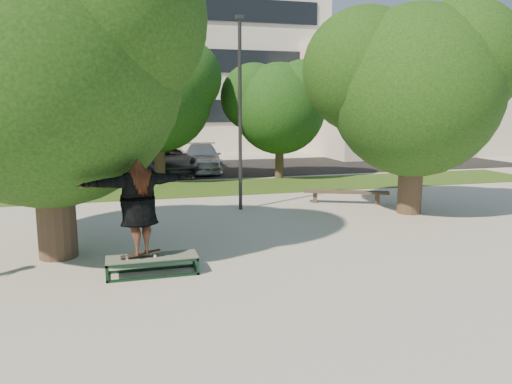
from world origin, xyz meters
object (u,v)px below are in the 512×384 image
object	(u,v)px
bench	(346,193)
car_dark	(106,156)
grind_box	(152,265)
car_silver_a	(10,162)
car_grey	(167,160)
car_silver_b	(202,158)
tree_left	(41,54)
tree_right	(412,81)
lamppost	(240,112)

from	to	relation	value
bench	car_dark	bearing A→B (deg)	149.41
grind_box	car_silver_a	bearing A→B (deg)	108.68
car_grey	car_dark	bearing A→B (deg)	143.43
bench	car_silver_b	xyz separation A→B (m)	(-3.34, 10.00, 0.32)
grind_box	car_silver_b	bearing A→B (deg)	76.82
car_silver_a	car_grey	xyz separation A→B (m)	(7.37, -0.84, -0.04)
tree_left	car_grey	bearing A→B (deg)	73.89
tree_left	bench	xyz separation A→B (m)	(9.06, 3.86, -4.05)
grind_box	bench	size ratio (longest dim) A/B	0.64
car_grey	tree_right	bearing A→B (deg)	-65.84
car_dark	car_grey	xyz separation A→B (m)	(2.98, -1.87, -0.11)
lamppost	car_silver_b	world-z (taller)	lamppost
tree_right	car_dark	xyz separation A→B (m)	(-9.28, 13.42, -3.29)
tree_right	grind_box	distance (m)	9.85
tree_left	car_silver_b	size ratio (longest dim) A/B	1.49
tree_left	tree_right	size ratio (longest dim) A/B	1.09
grind_box	car_grey	bearing A→B (deg)	83.04
car_silver_a	car_grey	size ratio (longest dim) A/B	0.86
tree_right	lamppost	world-z (taller)	tree_right
car_silver_a	car_silver_b	size ratio (longest dim) A/B	0.90
car_silver_a	car_dark	size ratio (longest dim) A/B	0.88
tree_left	grind_box	size ratio (longest dim) A/B	3.95
tree_left	bench	world-z (taller)	tree_left
grind_box	car_silver_a	distance (m)	17.15
car_silver_a	car_dark	distance (m)	4.51
car_silver_a	car_grey	world-z (taller)	car_silver_a
lamppost	grind_box	distance (m)	7.26
grind_box	bench	bearing A→B (deg)	39.19
tree_left	car_grey	xyz separation A→B (m)	(3.91, 13.53, -3.73)
tree_right	car_dark	bearing A→B (deg)	124.69
tree_right	car_silver_a	xyz separation A→B (m)	(-13.67, 12.38, -3.36)
car_silver_a	car_dark	bearing A→B (deg)	5.69
car_silver_a	car_dark	world-z (taller)	car_dark
grind_box	tree_left	bearing A→B (deg)	137.39
car_dark	car_grey	bearing A→B (deg)	-21.98
car_dark	car_silver_a	bearing A→B (deg)	-156.58
lamppost	car_silver_b	xyz separation A→B (m)	(0.42, 9.96, -2.46)
tree_left	tree_right	distance (m)	10.41
bench	car_grey	bearing A→B (deg)	142.27
tree_right	car_silver_a	size ratio (longest dim) A/B	1.51
car_silver_a	car_grey	distance (m)	7.41
tree_right	bench	distance (m)	4.32
tree_left	car_grey	world-z (taller)	tree_left
lamppost	bench	size ratio (longest dim) A/B	2.17
tree_left	car_silver_b	distance (m)	15.45
car_silver_a	car_silver_b	xyz separation A→B (m)	(9.17, -0.51, -0.04)
lamppost	grind_box	xyz separation A→B (m)	(-3.26, -5.77, -2.96)
grind_box	car_silver_a	xyz separation A→B (m)	(-5.49, 16.24, 0.54)
lamppost	car_dark	size ratio (longest dim) A/B	1.25
car_grey	lamppost	bearing A→B (deg)	-86.28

